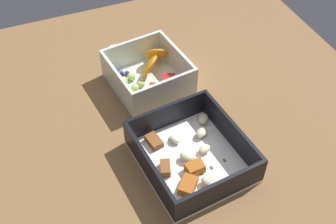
% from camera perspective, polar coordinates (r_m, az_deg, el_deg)
% --- Properties ---
extents(table_surface, '(0.80, 0.80, 0.02)m').
position_cam_1_polar(table_surface, '(0.81, 0.87, -0.69)').
color(table_surface, brown).
rests_on(table_surface, ground).
extents(pasta_container, '(0.20, 0.18, 0.06)m').
position_cam_1_polar(pasta_container, '(0.71, 3.10, -5.84)').
color(pasta_container, white).
rests_on(pasta_container, table_surface).
extents(fruit_bowl, '(0.16, 0.16, 0.06)m').
position_cam_1_polar(fruit_bowl, '(0.84, -2.67, 4.94)').
color(fruit_bowl, silver).
rests_on(fruit_bowl, table_surface).
extents(paper_cup_liner, '(0.03, 0.03, 0.02)m').
position_cam_1_polar(paper_cup_liner, '(0.93, -7.03, 7.93)').
color(paper_cup_liner, white).
rests_on(paper_cup_liner, table_surface).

